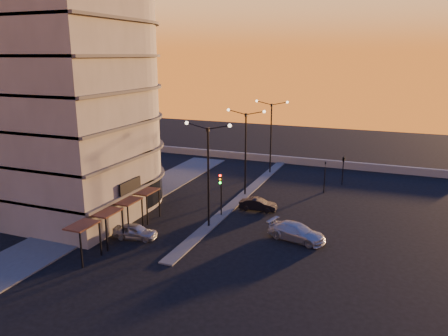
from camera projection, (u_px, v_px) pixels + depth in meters
ground at (209, 227)px, 39.45m from camera, size 120.00×120.00×0.00m
sidewalk_west at (134, 199)px, 46.80m from camera, size 5.00×40.00×0.12m
median at (245, 194)px, 48.42m from camera, size 1.20×36.00×0.12m
parapet at (295, 161)px, 61.97m from camera, size 44.00×0.50×1.00m
building at (73, 89)px, 41.51m from camera, size 14.35×17.08×25.00m
streetlamp_near at (208, 167)px, 38.04m from camera, size 4.32×0.32×9.51m
streetlamp_mid at (246, 146)px, 47.03m from camera, size 4.32×0.32×9.51m
streetlamp_far at (271, 131)px, 56.02m from camera, size 4.32×0.32×9.51m
traffic_light_main at (221, 188)px, 41.30m from camera, size 0.28×0.44×4.25m
signal_east_a at (325, 176)px, 48.67m from camera, size 0.13×0.16×3.60m
signal_east_b at (344, 160)px, 51.43m from camera, size 0.42×1.99×3.60m
car_hatchback at (135, 231)px, 36.80m from camera, size 3.92×2.06×1.27m
car_sedan at (258, 204)px, 43.49m from camera, size 3.80×1.61×1.22m
car_wagon at (297, 232)px, 36.47m from camera, size 5.28×3.16×1.43m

